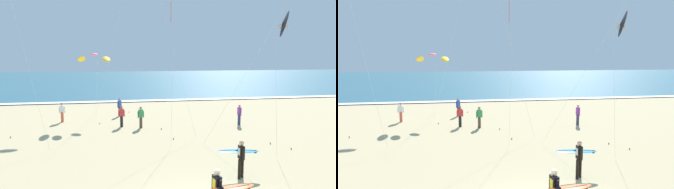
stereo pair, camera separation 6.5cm
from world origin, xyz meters
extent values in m
cube|color=#2D6075|center=(0.00, 55.16, 0.04)|extent=(160.00, 60.00, 0.08)
cube|color=white|center=(0.00, 25.46, 0.09)|extent=(160.00, 1.29, 0.01)
cube|color=black|center=(0.23, -0.45, 1.18)|extent=(0.26, 0.37, 0.60)
cube|color=yellow|center=(0.13, -0.47, 1.22)|extent=(0.05, 0.20, 0.32)
sphere|color=beige|center=(0.23, -0.45, 1.60)|extent=(0.21, 0.21, 0.21)
cylinder|color=black|center=(0.28, -0.67, 1.29)|extent=(0.09, 0.09, 0.26)
cylinder|color=black|center=(0.24, -0.77, 1.16)|extent=(0.26, 0.13, 0.14)
cylinder|color=black|center=(0.19, -0.22, 1.14)|extent=(0.09, 0.09, 0.56)
cube|color=#333333|center=(0.30, -0.80, 1.16)|extent=(2.07, 0.43, 0.04)
cube|color=#262628|center=(1.29, -0.61, 1.05)|extent=(0.12, 0.03, 0.14)
cylinder|color=black|center=(2.26, 2.51, 0.44)|extent=(0.13, 0.13, 0.88)
cylinder|color=black|center=(2.46, 2.67, 0.44)|extent=(0.13, 0.13, 0.88)
cube|color=black|center=(2.36, 2.59, 1.18)|extent=(0.21, 0.34, 0.60)
cube|color=white|center=(2.25, 2.60, 1.22)|extent=(0.02, 0.20, 0.32)
sphere|color=tan|center=(2.36, 2.59, 1.60)|extent=(0.21, 0.21, 0.21)
cylinder|color=black|center=(2.35, 2.36, 1.14)|extent=(0.09, 0.09, 0.56)
cylinder|color=black|center=(2.36, 2.82, 1.29)|extent=(0.09, 0.09, 0.26)
cylinder|color=black|center=(2.30, 2.91, 1.16)|extent=(0.25, 0.08, 0.14)
ellipsoid|color=#3399D8|center=(2.36, 2.95, 1.12)|extent=(1.95, 0.60, 0.15)
cube|color=#333333|center=(2.36, 2.95, 1.16)|extent=(1.71, 0.06, 0.07)
cube|color=#262628|center=(3.18, 2.94, 1.05)|extent=(0.12, 0.01, 0.14)
cylinder|color=red|center=(0.02, 7.17, 7.71)|extent=(0.02, 0.02, 1.15)
cylinder|color=silver|center=(0.28, 8.18, 3.62)|extent=(0.54, 2.03, 7.04)
cylinder|color=brown|center=(0.54, 9.19, 0.05)|extent=(0.06, 0.06, 0.10)
cylinder|color=silver|center=(-3.37, 19.48, 6.02)|extent=(2.93, 1.37, 11.85)
cylinder|color=brown|center=(-1.91, 18.80, 0.05)|extent=(0.06, 0.06, 0.10)
ellipsoid|color=yellow|center=(-3.79, 16.63, 5.02)|extent=(0.86, 1.36, 0.58)
ellipsoid|color=pink|center=(-4.77, 16.43, 5.39)|extent=(0.86, 1.36, 0.20)
ellipsoid|color=yellow|center=(-5.76, 16.22, 5.02)|extent=(0.86, 1.36, 0.58)
cylinder|color=silver|center=(-4.56, 15.44, 2.51)|extent=(0.43, 1.99, 4.82)
cylinder|color=brown|center=(-4.36, 14.45, 0.05)|extent=(0.06, 0.06, 0.10)
cylinder|color=silver|center=(-8.30, 9.47, 5.84)|extent=(3.19, 3.56, 11.48)
cylinder|color=brown|center=(-9.88, 11.25, 0.05)|extent=(0.06, 0.06, 0.10)
cone|color=black|center=(5.21, 4.66, 6.93)|extent=(0.89, 1.38, 1.29)
cube|color=white|center=(5.21, 4.66, 6.79)|extent=(0.45, 0.19, 0.24)
cylinder|color=silver|center=(5.69, 5.93, 3.39)|extent=(0.98, 2.55, 6.58)
cylinder|color=brown|center=(6.18, 7.20, 0.05)|extent=(0.06, 0.06, 0.10)
cylinder|color=silver|center=(1.08, 10.44, 4.55)|extent=(1.88, 2.88, 8.90)
cylinder|color=brown|center=(0.14, 11.87, 0.05)|extent=(0.06, 0.06, 0.10)
cylinder|color=silver|center=(4.50, 6.89, 4.69)|extent=(4.70, 1.76, 9.18)
cylinder|color=brown|center=(6.84, 6.01, 0.05)|extent=(0.06, 0.06, 0.10)
cylinder|color=black|center=(-2.68, 13.22, 0.42)|extent=(0.22, 0.22, 0.84)
cube|color=red|center=(-2.68, 13.22, 1.11)|extent=(0.36, 0.26, 0.54)
sphere|color=brown|center=(-2.68, 13.22, 1.49)|extent=(0.20, 0.20, 0.20)
cylinder|color=red|center=(-2.88, 13.16, 1.01)|extent=(0.08, 0.08, 0.50)
cylinder|color=red|center=(-2.48, 13.27, 1.01)|extent=(0.08, 0.08, 0.50)
cylinder|color=#D8593F|center=(-7.35, 15.62, 0.42)|extent=(0.22, 0.22, 0.84)
cube|color=white|center=(-7.35, 15.62, 1.11)|extent=(0.34, 0.21, 0.54)
sphere|color=#A87A59|center=(-7.35, 15.62, 1.49)|extent=(0.20, 0.20, 0.20)
cylinder|color=white|center=(-7.14, 15.60, 1.01)|extent=(0.08, 0.08, 0.50)
cylinder|color=white|center=(-7.56, 15.64, 1.01)|extent=(0.08, 0.08, 0.50)
cylinder|color=#4C3D2D|center=(-1.27, 12.65, 0.42)|extent=(0.22, 0.22, 0.84)
cube|color=#339351|center=(-1.27, 12.65, 1.11)|extent=(0.36, 0.26, 0.54)
sphere|color=#A87A59|center=(-1.27, 12.65, 1.49)|extent=(0.20, 0.20, 0.20)
cylinder|color=#339351|center=(-1.07, 12.71, 1.01)|extent=(0.08, 0.08, 0.50)
cylinder|color=#339351|center=(-1.47, 12.59, 1.01)|extent=(0.08, 0.08, 0.50)
cylinder|color=#2D334C|center=(6.27, 12.36, 0.42)|extent=(0.22, 0.22, 0.84)
cube|color=purple|center=(6.27, 12.36, 1.11)|extent=(0.23, 0.35, 0.54)
sphere|color=tan|center=(6.27, 12.36, 1.49)|extent=(0.20, 0.20, 0.20)
cylinder|color=purple|center=(6.23, 12.56, 1.01)|extent=(0.08, 0.08, 0.50)
cylinder|color=purple|center=(6.31, 12.15, 1.01)|extent=(0.08, 0.08, 0.50)
cylinder|color=#2D334C|center=(-2.78, 17.38, 0.42)|extent=(0.22, 0.22, 0.84)
cube|color=#3351B7|center=(-2.78, 17.38, 1.11)|extent=(0.35, 0.35, 0.54)
sphere|color=#A87A59|center=(-2.78, 17.38, 1.49)|extent=(0.20, 0.20, 0.20)
cylinder|color=#3351B7|center=(-2.63, 17.53, 1.01)|extent=(0.08, 0.08, 0.50)
cylinder|color=#3351B7|center=(-2.93, 17.24, 1.01)|extent=(0.08, 0.08, 0.50)
camera|label=1|loc=(-2.95, -9.81, 5.47)|focal=33.13mm
camera|label=2|loc=(-2.88, -9.82, 5.47)|focal=33.13mm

